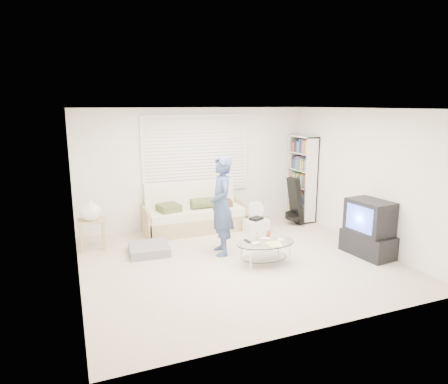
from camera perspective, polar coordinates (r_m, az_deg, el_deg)
name	(u,v)px	position (r m, az deg, el deg)	size (l,w,h in m)	color
ground	(238,261)	(6.79, 2.01, -9.79)	(5.00, 5.00, 0.00)	tan
room_shell	(227,161)	(6.79, 0.50, 4.50)	(5.02, 4.52, 2.51)	silver
window_blinds	(197,154)	(8.41, -3.92, 5.46)	(2.32, 0.08, 1.62)	silver
futon_sofa	(194,215)	(8.29, -4.26, -3.24)	(2.07, 0.84, 1.01)	tan
grey_floor_pillow	(149,249)	(7.21, -10.65, -8.01)	(0.68, 0.68, 0.15)	slate
side_table	(90,211)	(7.50, -18.54, -2.60)	(0.48, 0.39, 0.95)	tan
bookshelf	(302,178)	(9.11, 11.01, 1.95)	(0.30, 0.80, 1.89)	white
guitar_case	(295,204)	(8.76, 10.11, -1.75)	(0.37, 0.38, 1.01)	black
floor_fan	(255,212)	(8.37, 4.39, -2.93)	(0.37, 0.25, 0.61)	white
storage_bin	(256,226)	(8.16, 4.62, -4.85)	(0.48, 0.34, 0.33)	white
tv_unit	(369,229)	(7.32, 19.96, -4.96)	(0.58, 0.94, 0.98)	black
coffee_table	(266,246)	(6.61, 5.95, -7.69)	(1.02, 0.68, 0.49)	silver
standing_person	(221,206)	(6.85, -0.38, -1.99)	(0.63, 0.41, 1.72)	navy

